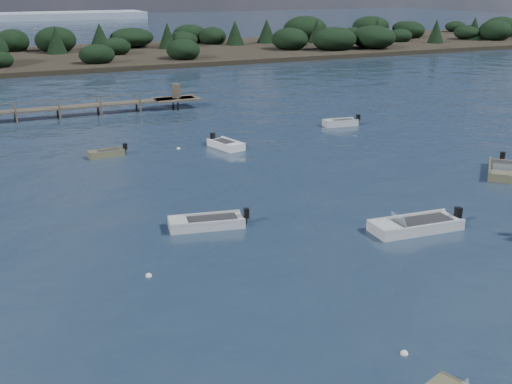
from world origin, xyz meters
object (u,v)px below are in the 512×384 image
dinghy_mid_grey (206,224)px  tender_far_white (106,155)px  dinghy_extra_b (226,146)px  tender_far_grey_b (340,124)px  dinghy_mid_white_b (502,172)px  dinghy_mid_white_a (415,227)px

dinghy_mid_grey → tender_far_white: (-1.78, 18.25, -0.01)m
dinghy_extra_b → tender_far_grey_b: bearing=13.8°
dinghy_extra_b → dinghy_mid_grey: bearing=-116.1°
dinghy_mid_grey → dinghy_mid_white_b: dinghy_mid_white_b is taller
dinghy_mid_grey → tender_far_white: dinghy_mid_grey is taller
dinghy_extra_b → tender_far_grey_b: (13.66, 3.34, 0.01)m
dinghy_mid_white_a → dinghy_mid_white_b: (13.03, 6.33, 0.00)m
tender_far_white → tender_far_grey_b: bearing=4.3°
dinghy_mid_grey → tender_far_white: size_ratio=1.47×
dinghy_extra_b → tender_far_white: size_ratio=1.21×
dinghy_mid_grey → tender_far_white: bearing=95.6°
dinghy_mid_white_a → tender_far_white: (-12.55, 23.84, -0.02)m
tender_far_white → dinghy_mid_white_b: dinghy_mid_white_b is taller
dinghy_extra_b → dinghy_mid_white_b: bearing=-45.6°
dinghy_mid_white_b → tender_far_grey_b: bearing=95.8°
dinghy_extra_b → dinghy_mid_grey: 18.58m
dinghy_mid_grey → tender_far_grey_b: tender_far_grey_b is taller
tender_far_white → dinghy_mid_white_a: bearing=-62.2°
dinghy_mid_white_b → tender_far_white: bearing=145.6°
tender_far_white → dinghy_mid_white_b: bearing=-34.4°
tender_far_white → tender_far_grey_b: 23.69m
dinghy_extra_b → tender_far_grey_b: 14.06m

